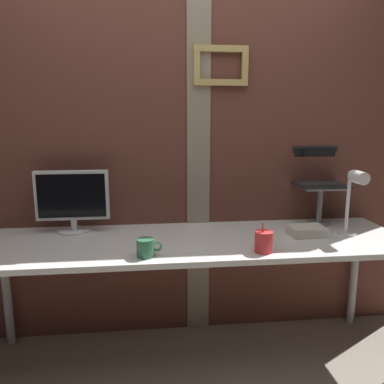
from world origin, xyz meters
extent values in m
plane|color=gray|center=(0.00, 0.00, 0.00)|extent=(6.00, 6.00, 0.00)
cube|color=brown|center=(0.00, 0.39, 1.17)|extent=(3.28, 0.12, 2.35)
cube|color=gray|center=(0.13, 0.32, 1.17)|extent=(0.14, 0.01, 2.35)
cube|color=tan|center=(0.26, 0.31, 1.81)|extent=(0.33, 0.03, 0.04)
cube|color=tan|center=(0.26, 0.31, 1.61)|extent=(0.33, 0.03, 0.04)
cube|color=tan|center=(0.12, 0.31, 1.71)|extent=(0.04, 0.03, 0.16)
cube|color=tan|center=(0.41, 0.31, 1.71)|extent=(0.04, 0.03, 0.16)
cube|color=white|center=(0.07, -0.01, 0.72)|extent=(2.39, 0.67, 0.03)
cylinder|color=#B2B2B7|center=(-1.07, 0.27, 0.35)|extent=(0.05, 0.05, 0.71)
cylinder|color=#B2B2B7|center=(1.20, 0.27, 0.35)|extent=(0.05, 0.05, 0.71)
cylinder|color=white|center=(-0.62, 0.21, 0.75)|extent=(0.18, 0.18, 0.01)
cylinder|color=white|center=(-0.62, 0.21, 0.78)|extent=(0.04, 0.04, 0.07)
cube|color=white|center=(-0.62, 0.21, 0.96)|extent=(0.42, 0.04, 0.29)
cube|color=black|center=(-0.62, 0.19, 0.96)|extent=(0.39, 0.00, 0.25)
cylinder|color=gray|center=(0.89, 0.21, 0.75)|extent=(0.14, 0.14, 0.01)
cylinder|color=gray|center=(0.89, 0.21, 0.86)|extent=(0.03, 0.03, 0.22)
cube|color=gray|center=(0.89, 0.21, 0.98)|extent=(0.28, 0.22, 0.01)
cube|color=black|center=(0.89, 0.21, 0.99)|extent=(0.30, 0.23, 0.01)
cube|color=#2D2D30|center=(0.89, 0.23, 1.00)|extent=(0.26, 0.14, 0.00)
cube|color=black|center=(0.89, 0.35, 1.11)|extent=(0.30, 0.05, 0.23)
cube|color=black|center=(0.89, 0.34, 1.11)|extent=(0.27, 0.04, 0.20)
cylinder|color=white|center=(0.96, -0.01, 0.75)|extent=(0.12, 0.12, 0.02)
cylinder|color=white|center=(0.96, -0.01, 0.93)|extent=(0.02, 0.02, 0.35)
cylinder|color=white|center=(0.96, -0.10, 1.09)|extent=(0.07, 0.11, 0.07)
cylinder|color=red|center=(0.39, -0.24, 0.79)|extent=(0.09, 0.09, 0.11)
cylinder|color=red|center=(0.39, -0.25, 0.82)|extent=(0.03, 0.02, 0.13)
cylinder|color=red|center=(0.39, -0.24, 0.82)|extent=(0.03, 0.02, 0.14)
cylinder|color=#33724C|center=(-0.20, -0.24, 0.78)|extent=(0.09, 0.09, 0.09)
torus|color=#33724C|center=(-0.14, -0.24, 0.79)|extent=(0.05, 0.01, 0.05)
cube|color=silver|center=(0.72, -0.01, 0.77)|extent=(0.20, 0.15, 0.05)
camera|label=1|loc=(-0.17, -2.01, 1.41)|focal=35.38mm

